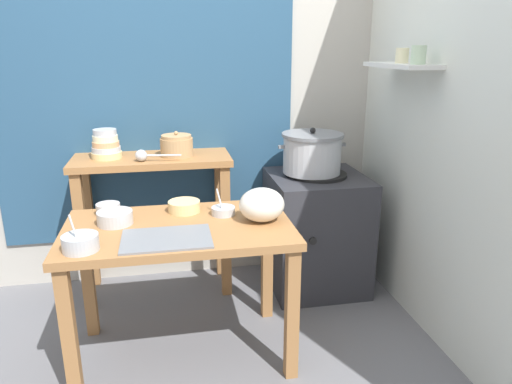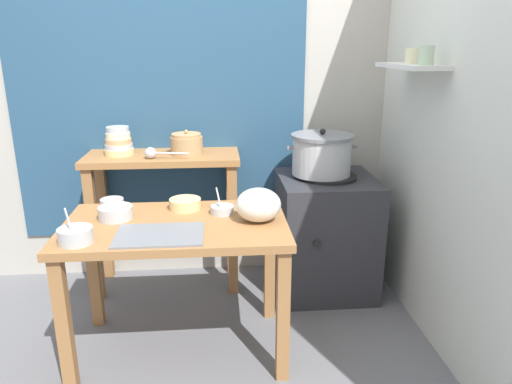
% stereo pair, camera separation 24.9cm
% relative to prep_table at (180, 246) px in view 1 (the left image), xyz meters
% --- Properties ---
extents(ground_plane, '(9.00, 9.00, 0.00)m').
position_rel_prep_table_xyz_m(ground_plane, '(-0.00, -0.10, -0.61)').
color(ground_plane, slate).
extents(wall_back, '(4.40, 0.12, 2.60)m').
position_rel_prep_table_xyz_m(wall_back, '(0.08, 1.00, 0.69)').
color(wall_back, '#B2ADA3').
rests_on(wall_back, ground).
extents(wall_right, '(0.30, 3.20, 2.60)m').
position_rel_prep_table_xyz_m(wall_right, '(1.40, 0.11, 0.69)').
color(wall_right, silver).
rests_on(wall_right, ground).
extents(prep_table, '(1.10, 0.66, 0.72)m').
position_rel_prep_table_xyz_m(prep_table, '(0.00, 0.00, 0.00)').
color(prep_table, '#9E6B3D').
rests_on(prep_table, ground).
extents(back_shelf_table, '(0.96, 0.40, 0.90)m').
position_rel_prep_table_xyz_m(back_shelf_table, '(-0.13, 0.73, 0.07)').
color(back_shelf_table, '#9E6B3D').
rests_on(back_shelf_table, ground).
extents(stove_block, '(0.60, 0.61, 0.78)m').
position_rel_prep_table_xyz_m(stove_block, '(0.90, 0.60, -0.23)').
color(stove_block, '#2D2D33').
rests_on(stove_block, ground).
extents(steamer_pot, '(0.43, 0.39, 0.29)m').
position_rel_prep_table_xyz_m(steamer_pot, '(0.86, 0.62, 0.30)').
color(steamer_pot, '#B7BABF').
rests_on(steamer_pot, stove_block).
extents(clay_pot, '(0.20, 0.20, 0.15)m').
position_rel_prep_table_xyz_m(clay_pot, '(0.02, 0.73, 0.36)').
color(clay_pot, tan).
rests_on(clay_pot, back_shelf_table).
extents(bowl_stack_enamel, '(0.18, 0.18, 0.18)m').
position_rel_prep_table_xyz_m(bowl_stack_enamel, '(-0.40, 0.75, 0.37)').
color(bowl_stack_enamel, '#E5C684').
rests_on(bowl_stack_enamel, back_shelf_table).
extents(ladle, '(0.27, 0.08, 0.07)m').
position_rel_prep_table_xyz_m(ladle, '(-0.18, 0.63, 0.33)').
color(ladle, '#B7BABF').
rests_on(ladle, back_shelf_table).
extents(serving_tray, '(0.40, 0.28, 0.01)m').
position_rel_prep_table_xyz_m(serving_tray, '(-0.06, -0.17, 0.12)').
color(serving_tray, slate).
rests_on(serving_tray, prep_table).
extents(plastic_bag, '(0.23, 0.20, 0.17)m').
position_rel_prep_table_xyz_m(plastic_bag, '(0.41, -0.01, 0.20)').
color(plastic_bag, silver).
rests_on(plastic_bag, prep_table).
extents(prep_bowl_0, '(0.12, 0.12, 0.13)m').
position_rel_prep_table_xyz_m(prep_bowl_0, '(0.23, 0.11, 0.13)').
color(prep_bowl_0, '#B7BABF').
rests_on(prep_bowl_0, prep_table).
extents(prep_bowl_1, '(0.17, 0.17, 0.06)m').
position_rel_prep_table_xyz_m(prep_bowl_1, '(0.04, 0.20, 0.14)').
color(prep_bowl_1, '#E5C684').
rests_on(prep_bowl_1, prep_table).
extents(prep_bowl_2, '(0.12, 0.12, 0.06)m').
position_rel_prep_table_xyz_m(prep_bowl_2, '(-0.35, 0.23, 0.14)').
color(prep_bowl_2, '#B7BABF').
rests_on(prep_bowl_2, prep_table).
extents(prep_bowl_3, '(0.15, 0.15, 0.16)m').
position_rel_prep_table_xyz_m(prep_bowl_3, '(-0.42, -0.22, 0.15)').
color(prep_bowl_3, '#B7BABF').
rests_on(prep_bowl_3, prep_table).
extents(prep_bowl_4, '(0.17, 0.17, 0.07)m').
position_rel_prep_table_xyz_m(prep_bowl_4, '(-0.30, 0.08, 0.15)').
color(prep_bowl_4, '#B7BABF').
rests_on(prep_bowl_4, prep_table).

